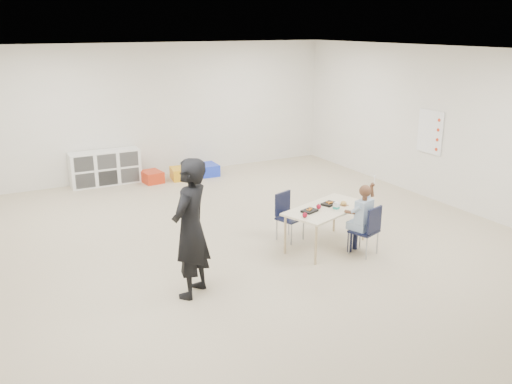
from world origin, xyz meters
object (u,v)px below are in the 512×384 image
adult (191,228)px  table (326,227)px  chair_near (364,230)px  child (365,216)px  cubby_shelf (105,168)px

adult → table: bearing=150.8°
table → chair_near: (0.32, -0.47, 0.06)m
table → child: child is taller
chair_near → cubby_shelf: chair_near is taller
child → adult: size_ratio=0.68×
table → adult: size_ratio=0.86×
table → chair_near: bearing=-74.8°
table → adult: adult is taller
table → chair_near: 0.57m
cubby_shelf → adult: 5.31m
table → cubby_shelf: cubby_shelf is taller
table → cubby_shelf: bearing=94.3°
child → adult: (-2.60, 0.01, 0.28)m
cubby_shelf → table: bearing=-66.5°
chair_near → child: size_ratio=0.63×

